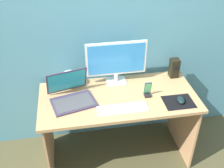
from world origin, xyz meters
TOP-DOWN VIEW (x-y plane):
  - ground_plane at (0.00, 0.00)m, footprint 8.00×8.00m
  - wall_back at (0.00, 0.39)m, footprint 6.00×0.04m
  - desk at (0.00, 0.00)m, footprint 1.36×0.64m
  - monitor at (0.02, 0.22)m, footprint 0.54×0.14m
  - speaker_right at (0.58, 0.23)m, footprint 0.08×0.09m
  - laptop at (-0.40, 0.02)m, footprint 0.41×0.39m
  - fishbowl at (-0.40, 0.23)m, footprint 0.17×0.17m
  - keyboard_external at (0.00, -0.18)m, footprint 0.42×0.13m
  - mousepad at (0.48, -0.17)m, footprint 0.25×0.20m
  - mouse at (0.50, -0.17)m, footprint 0.08×0.11m
  - phone_in_dock at (0.25, -0.04)m, footprint 0.06×0.05m

SIDE VIEW (x-z plane):
  - ground_plane at x=0.00m, z-range 0.00..0.00m
  - desk at x=0.00m, z-range 0.21..0.93m
  - mousepad at x=0.48m, z-range 0.72..0.72m
  - keyboard_external at x=0.00m, z-range 0.72..0.73m
  - mouse at x=0.50m, z-range 0.72..0.76m
  - phone_in_dock at x=0.25m, z-range 0.70..0.84m
  - laptop at x=-0.40m, z-range 0.65..0.89m
  - fishbowl at x=-0.40m, z-range 0.72..0.88m
  - speaker_right at x=0.58m, z-range 0.72..0.90m
  - monitor at x=0.02m, z-range 0.74..1.15m
  - wall_back at x=0.00m, z-range 0.00..2.50m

